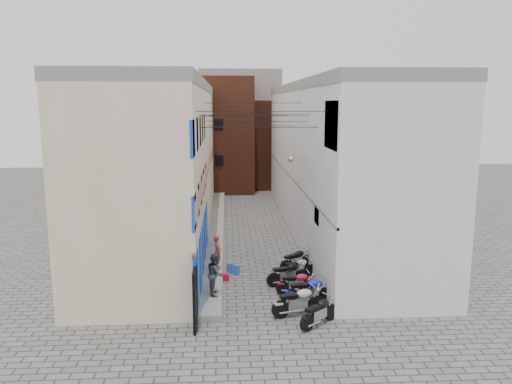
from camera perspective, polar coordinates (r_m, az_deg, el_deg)
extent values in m
plane|color=#5C5956|center=(18.69, 1.17, -14.56)|extent=(90.00, 90.00, 0.00)
cube|color=gray|center=(30.90, -4.55, -4.27)|extent=(0.90, 26.00, 0.25)
cube|color=beige|center=(30.35, -10.24, 3.27)|extent=(5.00, 26.00, 8.50)
cube|color=tan|center=(30.18, -5.58, 2.87)|extent=(0.10, 26.00, 0.80)
cube|color=blue|center=(22.80, -6.20, -6.50)|extent=(0.12, 10.20, 2.40)
cube|color=blue|center=(21.99, -6.45, 3.54)|extent=(0.10, 10.20, 4.00)
cube|color=gray|center=(30.15, -10.52, 11.79)|extent=(5.10, 26.00, 0.50)
cube|color=black|center=(17.87, -6.97, -11.99)|extent=(0.10, 1.20, 2.20)
cube|color=white|center=(30.79, 8.60, 3.41)|extent=(5.00, 26.00, 8.50)
cube|color=blue|center=(18.85, 8.70, 7.57)|extent=(0.10, 2.40, 1.80)
cube|color=white|center=(21.82, 7.09, -2.66)|extent=(0.08, 1.00, 0.70)
cylinder|color=#B2B2B7|center=(24.32, 4.97, 3.96)|extent=(0.80, 0.06, 0.06)
sphere|color=#B2B2B7|center=(24.27, 4.03, 3.72)|extent=(0.28, 0.28, 0.28)
cube|color=gray|center=(30.60, 8.82, 11.81)|extent=(5.10, 26.00, 0.50)
cube|color=gray|center=(30.49, 4.02, 1.83)|extent=(0.10, 26.00, 0.12)
cube|color=brown|center=(45.01, -4.20, 6.57)|extent=(6.00, 6.00, 10.00)
cube|color=brown|center=(47.27, 1.94, 5.55)|extent=(5.00, 6.00, 8.00)
cube|color=gray|center=(50.99, -1.85, 7.58)|extent=(8.00, 5.00, 11.00)
cube|color=black|center=(42.66, -1.50, 1.26)|extent=(2.00, 0.30, 2.40)
cylinder|color=black|center=(18.97, 0.77, 9.21)|extent=(5.20, 0.02, 0.02)
cylinder|color=black|center=(20.99, 0.37, 7.39)|extent=(5.20, 0.02, 0.02)
cylinder|color=black|center=(23.46, -0.03, 8.67)|extent=(5.20, 0.02, 0.02)
cylinder|color=black|center=(25.95, -0.36, 10.14)|extent=(5.20, 0.02, 0.02)
cylinder|color=black|center=(28.98, -0.67, 7.57)|extent=(5.20, 0.02, 0.02)
cylinder|color=black|center=(31.96, -0.93, 8.71)|extent=(5.20, 0.02, 0.02)
cylinder|color=black|center=(21.97, 0.20, 8.82)|extent=(5.65, 2.07, 0.02)
cylinder|color=black|center=(24.97, -0.24, 8.07)|extent=(5.80, 1.58, 0.02)
imported|color=brown|center=(23.11, -4.44, -6.83)|extent=(0.50, 0.66, 1.64)
imported|color=#303A48|center=(20.20, -4.66, -9.30)|extent=(0.67, 0.84, 1.69)
cylinder|color=blue|center=(23.32, -2.22, -8.84)|extent=(0.37, 0.37, 0.45)
cylinder|color=blue|center=(23.52, -3.02, -8.64)|extent=(0.31, 0.31, 0.48)
cube|color=#AA0C2B|center=(22.64, -3.69, -9.67)|extent=(0.46, 0.36, 0.28)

